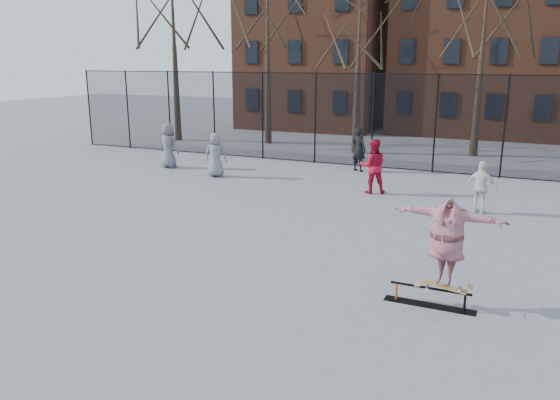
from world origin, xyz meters
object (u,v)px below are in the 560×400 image
at_px(bystander_extra, 168,145).
at_px(bystander_white, 481,187).
at_px(bystander_grey, 216,155).
at_px(skater, 447,242).
at_px(bystander_black, 359,149).
at_px(skateboard, 443,287).
at_px(bystander_red, 373,166).
at_px(skate_rail, 430,298).

bearing_deg(bystander_extra, bystander_white, 178.44).
bearing_deg(bystander_grey, bystander_white, 151.34).
xyz_separation_m(skater, bystander_extra, (-12.82, 9.33, -0.35)).
bearing_deg(bystander_black, skater, 136.39).
distance_m(skateboard, bystander_red, 9.18).
height_order(bystander_red, bystander_extra, bystander_extra).
distance_m(bystander_grey, bystander_extra, 2.93).
xyz_separation_m(skater, bystander_grey, (-10.00, 8.53, -0.43)).
xyz_separation_m(skate_rail, skater, (0.23, -0.00, 1.16)).
bearing_deg(bystander_red, bystander_grey, -23.13).
xyz_separation_m(bystander_black, bystander_white, (5.20, -4.74, -0.13)).
height_order(bystander_grey, bystander_extra, bystander_extra).
height_order(skateboard, bystander_extra, bystander_extra).
xyz_separation_m(skate_rail, bystander_white, (0.26, 7.20, 0.65)).
bearing_deg(skater, bystander_grey, 144.34).
bearing_deg(bystander_grey, skater, 118.42).
bearing_deg(skater, bystander_white, 94.56).
height_order(bystander_grey, bystander_black, bystander_black).
distance_m(skateboard, bystander_white, 7.21).
bearing_deg(skate_rail, skater, -0.00).
distance_m(skater, bystander_grey, 13.15).
bearing_deg(bystander_white, bystander_grey, 8.36).
xyz_separation_m(bystander_red, bystander_extra, (-9.20, 0.91, 0.01)).
bearing_deg(bystander_red, skater, 91.15).
bearing_deg(skate_rail, skateboard, 0.00).
relative_size(skateboard, bystander_grey, 0.52).
bearing_deg(bystander_red, bystander_extra, -27.76).
bearing_deg(skater, skateboard, 94.81).
distance_m(bystander_white, bystander_extra, 13.03).
xyz_separation_m(skate_rail, bystander_extra, (-12.59, 9.33, 0.81)).
bearing_deg(bystander_red, bystander_white, 139.44).
bearing_deg(skater, bystander_black, 118.20).
relative_size(bystander_black, bystander_extra, 0.97).
height_order(skateboard, bystander_red, bystander_red).
bearing_deg(skate_rail, bystander_white, 87.90).
height_order(skate_rail, bystander_extra, bystander_extra).
height_order(bystander_red, bystander_white, bystander_red).
bearing_deg(skate_rail, bystander_red, 111.92).
bearing_deg(bystander_extra, skater, 151.80).
bearing_deg(skateboard, bystander_extra, 143.96).
bearing_deg(skateboard, bystander_black, 113.39).
xyz_separation_m(skateboard, bystander_extra, (-12.82, 9.33, 0.53)).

